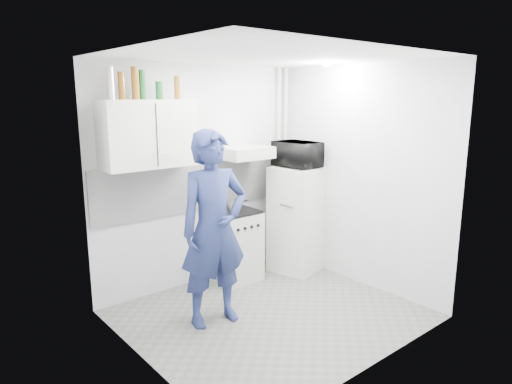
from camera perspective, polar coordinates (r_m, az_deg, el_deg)
floor at (r=4.94m, az=1.81°, el=-14.99°), size 2.80×2.80×0.00m
ceiling at (r=4.43m, az=2.04°, el=16.63°), size 2.80×2.80×0.00m
wall_back at (r=5.48m, az=-6.84°, el=2.00°), size 2.80×0.00×2.80m
wall_left at (r=3.74m, az=-14.27°, el=-2.91°), size 0.00×2.60×2.60m
wall_right at (r=5.53m, az=12.80°, el=1.86°), size 0.00×2.60×2.60m
person at (r=4.47m, az=-5.28°, el=-4.61°), size 0.76×0.56×1.93m
stove at (r=5.67m, az=-2.70°, el=-6.76°), size 0.53×0.53×0.85m
fridge at (r=5.91m, az=5.07°, el=-3.40°), size 0.68×0.68×1.36m
stove_top at (r=5.54m, az=-2.74°, el=-2.44°), size 0.51×0.51×0.03m
saucepan at (r=5.60m, az=-2.87°, el=-1.65°), size 0.16×0.16×0.09m
microwave at (r=5.75m, az=5.22°, el=4.71°), size 0.58×0.39×0.32m
bottle_a at (r=4.72m, az=-17.72°, el=12.81°), size 0.07×0.07×0.31m
bottle_b at (r=4.77m, az=-16.45°, el=12.63°), size 0.07×0.07×0.27m
bottle_c at (r=4.83m, az=-14.86°, el=13.01°), size 0.08×0.08×0.32m
bottle_d at (r=4.86m, az=-14.03°, el=12.87°), size 0.07×0.07×0.29m
canister_a at (r=4.94m, az=-12.03°, el=12.31°), size 0.07×0.07×0.18m
bottle_e at (r=5.05m, az=-9.84°, el=12.72°), size 0.06×0.06×0.24m
upper_cabinet at (r=4.89m, az=-13.27°, el=7.08°), size 1.00×0.35×0.70m
range_hood at (r=5.50m, az=-1.54°, el=4.95°), size 0.60×0.50×0.14m
backsplash at (r=5.49m, az=-6.73°, el=0.95°), size 2.74×0.03×0.60m
pipe_a at (r=6.22m, az=3.64°, el=3.22°), size 0.05×0.05×2.60m
pipe_b at (r=6.14m, az=2.83°, el=3.12°), size 0.04×0.04×2.60m
ceiling_spot_fixture at (r=5.27m, az=8.92°, el=15.40°), size 0.10×0.10×0.02m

